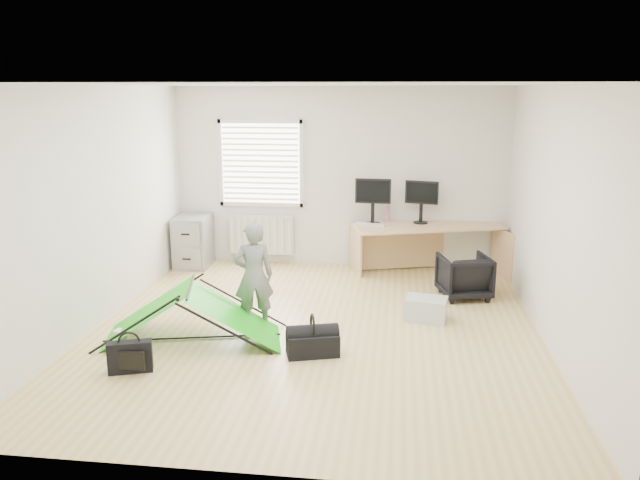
# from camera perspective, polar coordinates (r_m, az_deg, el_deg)

# --- Properties ---
(ground) EXTENTS (5.50, 5.50, 0.00)m
(ground) POSITION_cam_1_polar(r_m,az_deg,el_deg) (7.14, -0.41, -8.19)
(ground) COLOR #D4B671
(ground) RESTS_ON ground
(back_wall) EXTENTS (5.00, 0.02, 2.70)m
(back_wall) POSITION_cam_1_polar(r_m,az_deg,el_deg) (9.45, 1.80, 5.73)
(back_wall) COLOR silver
(back_wall) RESTS_ON ground
(window) EXTENTS (1.20, 0.06, 1.20)m
(window) POSITION_cam_1_polar(r_m,az_deg,el_deg) (9.57, -5.45, 6.98)
(window) COLOR silver
(window) RESTS_ON back_wall
(radiator) EXTENTS (1.00, 0.12, 0.60)m
(radiator) POSITION_cam_1_polar(r_m,az_deg,el_deg) (9.72, -5.35, 0.50)
(radiator) COLOR silver
(radiator) RESTS_ON back_wall
(desk) EXTENTS (2.25, 1.30, 0.73)m
(desk) POSITION_cam_1_polar(r_m,az_deg,el_deg) (9.22, 9.84, -0.91)
(desk) COLOR tan
(desk) RESTS_ON ground
(filing_cabinet) EXTENTS (0.53, 0.69, 0.78)m
(filing_cabinet) POSITION_cam_1_polar(r_m,az_deg,el_deg) (9.72, -11.50, -0.10)
(filing_cabinet) COLOR gray
(filing_cabinet) RESTS_ON ground
(monitor_left) EXTENTS (0.52, 0.14, 0.49)m
(monitor_left) POSITION_cam_1_polar(r_m,az_deg,el_deg) (9.08, 4.85, 2.97)
(monitor_left) COLOR black
(monitor_left) RESTS_ON desk
(monitor_right) EXTENTS (0.49, 0.21, 0.46)m
(monitor_right) POSITION_cam_1_polar(r_m,az_deg,el_deg) (9.23, 9.23, 2.93)
(monitor_right) COLOR black
(monitor_right) RESTS_ON desk
(keyboard) EXTENTS (0.48, 0.26, 0.02)m
(keyboard) POSITION_cam_1_polar(r_m,az_deg,el_deg) (9.06, 4.61, 1.44)
(keyboard) COLOR beige
(keyboard) RESTS_ON desk
(thermos) EXTENTS (0.07, 0.07, 0.25)m
(thermos) POSITION_cam_1_polar(r_m,az_deg,el_deg) (9.29, 6.16, 2.42)
(thermos) COLOR #D07489
(thermos) RESTS_ON desk
(office_chair) EXTENTS (0.74, 0.75, 0.57)m
(office_chair) POSITION_cam_1_polar(r_m,az_deg,el_deg) (8.33, 13.04, -3.24)
(office_chair) COLOR black
(office_chair) RESTS_ON ground
(person) EXTENTS (0.52, 0.43, 1.23)m
(person) POSITION_cam_1_polar(r_m,az_deg,el_deg) (7.04, -6.08, -3.28)
(person) COLOR slate
(person) RESTS_ON ground
(kite) EXTENTS (2.05, 1.25, 0.59)m
(kite) POSITION_cam_1_polar(r_m,az_deg,el_deg) (6.92, -11.65, -6.59)
(kite) COLOR #19B611
(kite) RESTS_ON ground
(storage_crate) EXTENTS (0.53, 0.41, 0.27)m
(storage_crate) POSITION_cam_1_polar(r_m,az_deg,el_deg) (7.49, 9.65, -6.23)
(storage_crate) COLOR #B9BFC2
(storage_crate) RESTS_ON ground
(tote_bag) EXTENTS (0.31, 0.21, 0.34)m
(tote_bag) POSITION_cam_1_polar(r_m,az_deg,el_deg) (9.67, -12.32, -1.55)
(tote_bag) COLOR #22A37F
(tote_bag) RESTS_ON ground
(laptop_bag) EXTENTS (0.43, 0.25, 0.31)m
(laptop_bag) POSITION_cam_1_polar(r_m,az_deg,el_deg) (6.35, -16.98, -10.18)
(laptop_bag) COLOR black
(laptop_bag) RESTS_ON ground
(white_box) EXTENTS (0.13, 0.13, 0.11)m
(white_box) POSITION_cam_1_polar(r_m,az_deg,el_deg) (7.20, -17.84, -8.23)
(white_box) COLOR silver
(white_box) RESTS_ON ground
(duffel_bag) EXTENTS (0.58, 0.41, 0.23)m
(duffel_bag) POSITION_cam_1_polar(r_m,az_deg,el_deg) (6.46, -0.68, -9.51)
(duffel_bag) COLOR black
(duffel_bag) RESTS_ON ground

